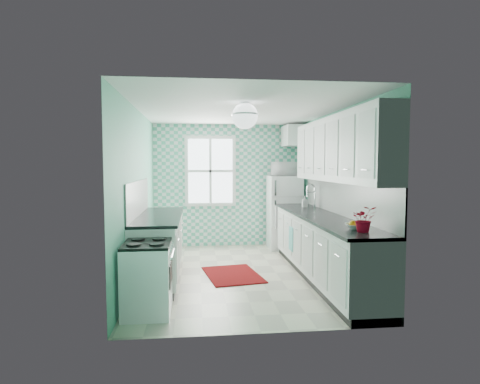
{
  "coord_description": "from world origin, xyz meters",
  "views": [
    {
      "loc": [
        -0.64,
        -6.05,
        1.69
      ],
      "look_at": [
        0.05,
        0.25,
        1.25
      ],
      "focal_mm": 30.0,
      "sensor_mm": 36.0,
      "label": 1
    }
  ],
  "objects": [
    {
      "name": "base_cabinets_left",
      "position": [
        -1.2,
        -0.07,
        0.45
      ],
      "size": [
        0.6,
        2.15,
        0.9
      ],
      "primitive_type": "cube",
      "color": "white",
      "rests_on": "floor"
    },
    {
      "name": "fruit_bowl",
      "position": [
        1.2,
        -1.65,
        0.97
      ],
      "size": [
        0.31,
        0.31,
        0.07
      ],
      "primitive_type": "imported",
      "rotation": [
        0.0,
        0.0,
        -0.18
      ],
      "color": "white",
      "rests_on": "countertop_right"
    },
    {
      "name": "upper_cabinet_fridge",
      "position": [
        1.3,
        1.83,
        2.25
      ],
      "size": [
        0.4,
        0.74,
        0.4
      ],
      "primitive_type": "cube",
      "color": "silver",
      "rests_on": "wall_right"
    },
    {
      "name": "stove",
      "position": [
        -1.2,
        -1.5,
        0.42
      ],
      "size": [
        0.53,
        0.66,
        0.79
      ],
      "rotation": [
        0.0,
        0.0,
        -0.06
      ],
      "color": "silver",
      "rests_on": "floor"
    },
    {
      "name": "wall_right",
      "position": [
        1.51,
        0.0,
        1.25
      ],
      "size": [
        0.02,
        4.4,
        2.5
      ],
      "primitive_type": "cube",
      "color": "#5DBB99",
      "rests_on": "floor"
    },
    {
      "name": "sink",
      "position": [
        1.2,
        0.69,
        0.93
      ],
      "size": [
        0.57,
        0.48,
        0.53
      ],
      "rotation": [
        0.0,
        0.0,
        0.03
      ],
      "color": "silver",
      "rests_on": "countertop_right"
    },
    {
      "name": "floor",
      "position": [
        0.0,
        0.0,
        -0.01
      ],
      "size": [
        3.0,
        4.4,
        0.02
      ],
      "primitive_type": "cube",
      "color": "beige",
      "rests_on": "ground"
    },
    {
      "name": "potted_plant",
      "position": [
        1.2,
        -1.84,
        1.09
      ],
      "size": [
        0.31,
        0.28,
        0.29
      ],
      "primitive_type": "imported",
      "rotation": [
        0.0,
        0.0,
        -0.2
      ],
      "color": "#A40F22",
      "rests_on": "countertop_right"
    },
    {
      "name": "ceiling_light",
      "position": [
        0.0,
        -0.8,
        2.32
      ],
      "size": [
        0.34,
        0.34,
        0.35
      ],
      "color": "silver",
      "rests_on": "ceiling"
    },
    {
      "name": "base_cabinets_right",
      "position": [
        1.2,
        -0.4,
        0.45
      ],
      "size": [
        0.6,
        3.6,
        0.9
      ],
      "primitive_type": "cube",
      "color": "white",
      "rests_on": "floor"
    },
    {
      "name": "ceiling",
      "position": [
        0.0,
        0.0,
        2.51
      ],
      "size": [
        3.0,
        4.4,
        0.02
      ],
      "primitive_type": "cube",
      "color": "white",
      "rests_on": "wall_back"
    },
    {
      "name": "wall_front",
      "position": [
        0.0,
        -2.21,
        1.25
      ],
      "size": [
        3.0,
        0.02,
        2.5
      ],
      "primitive_type": "cube",
      "color": "#5DBB99",
      "rests_on": "floor"
    },
    {
      "name": "backsplash_right",
      "position": [
        1.49,
        -0.4,
        1.2
      ],
      "size": [
        0.02,
        3.6,
        0.51
      ],
      "primitive_type": "cube",
      "color": "white",
      "rests_on": "wall_right"
    },
    {
      "name": "countertop_left",
      "position": [
        -1.19,
        -0.07,
        0.92
      ],
      "size": [
        0.63,
        2.15,
        0.04
      ],
      "primitive_type": "cube",
      "color": "black",
      "rests_on": "base_cabinets_left"
    },
    {
      "name": "microwave",
      "position": [
        1.11,
        1.78,
        1.6
      ],
      "size": [
        0.51,
        0.35,
        0.28
      ],
      "primitive_type": "imported",
      "rotation": [
        0.0,
        0.0,
        3.13
      ],
      "color": "white",
      "rests_on": "fridge"
    },
    {
      "name": "soap_bottle",
      "position": [
        1.25,
        0.77,
        1.04
      ],
      "size": [
        0.09,
        0.09,
        0.2
      ],
      "primitive_type": "imported",
      "rotation": [
        0.0,
        0.0,
        -0.06
      ],
      "color": "#ABC4CA",
      "rests_on": "countertop_right"
    },
    {
      "name": "wall_left",
      "position": [
        -1.51,
        0.0,
        1.25
      ],
      "size": [
        0.02,
        4.4,
        2.5
      ],
      "primitive_type": "cube",
      "color": "#5DBB99",
      "rests_on": "floor"
    },
    {
      "name": "dish_towel",
      "position": [
        0.89,
        0.26,
        0.48
      ],
      "size": [
        0.08,
        0.25,
        0.39
      ],
      "primitive_type": "cube",
      "rotation": [
        0.0,
        0.0,
        -0.25
      ],
      "color": "#66B199",
      "rests_on": "base_cabinets_right"
    },
    {
      "name": "wall_back",
      "position": [
        0.0,
        2.21,
        1.25
      ],
      "size": [
        3.0,
        0.02,
        2.5
      ],
      "primitive_type": "cube",
      "color": "#5DBB99",
      "rests_on": "floor"
    },
    {
      "name": "accent_wall",
      "position": [
        0.0,
        2.19,
        1.25
      ],
      "size": [
        3.0,
        0.01,
        2.5
      ],
      "primitive_type": "cube",
      "color": "#4FB89B",
      "rests_on": "wall_back"
    },
    {
      "name": "backsplash_left",
      "position": [
        -1.49,
        -0.07,
        1.2
      ],
      "size": [
        0.02,
        2.15,
        0.51
      ],
      "primitive_type": "cube",
      "color": "white",
      "rests_on": "wall_left"
    },
    {
      "name": "window",
      "position": [
        -0.35,
        2.16,
        1.55
      ],
      "size": [
        1.04,
        0.05,
        1.44
      ],
      "color": "white",
      "rests_on": "wall_back"
    },
    {
      "name": "rug",
      "position": [
        -0.1,
        -0.07,
        0.01
      ],
      "size": [
        0.94,
        1.2,
        0.02
      ],
      "primitive_type": "cube",
      "rotation": [
        0.0,
        0.0,
        0.17
      ],
      "color": "maroon",
      "rests_on": "floor"
    },
    {
      "name": "fridge",
      "position": [
        1.11,
        1.78,
        0.73
      ],
      "size": [
        0.64,
        0.64,
        1.46
      ],
      "rotation": [
        0.0,
        0.0,
        -0.05
      ],
      "color": "white",
      "rests_on": "floor"
    },
    {
      "name": "countertop_right",
      "position": [
        1.19,
        -0.4,
        0.92
      ],
      "size": [
        0.63,
        3.6,
        0.04
      ],
      "primitive_type": "cube",
      "color": "black",
      "rests_on": "base_cabinets_right"
    },
    {
      "name": "upper_cabinets_right",
      "position": [
        1.33,
        -0.6,
        1.9
      ],
      "size": [
        0.33,
        3.2,
        0.9
      ],
      "primitive_type": "cube",
      "color": "silver",
      "rests_on": "wall_right"
    }
  ]
}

